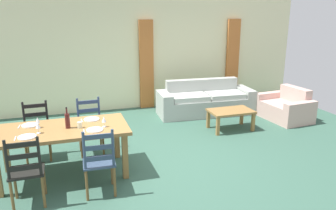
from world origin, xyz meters
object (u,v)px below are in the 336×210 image
armchair_upholstered (286,108)px  dining_chair_near_right (99,162)px  wine_bottle (67,120)px  wine_glass_near_right (104,120)px  dining_chair_near_left (26,171)px  wine_glass_near_left (38,126)px  wine_glass_far_left (38,121)px  couch (205,101)px  coffee_cup_primary (80,125)px  coffee_table (231,113)px  dining_chair_far_right (90,126)px  dining_table (62,134)px  dining_chair_far_left (37,131)px

armchair_upholstered → dining_chair_near_right: bearing=-155.8°
wine_bottle → wine_glass_near_right: bearing=-12.1°
wine_bottle → armchair_upholstered: wine_bottle is taller
wine_glass_near_right → dining_chair_near_left: bearing=-151.1°
wine_glass_near_left → wine_glass_far_left: (-0.02, 0.24, 0.00)m
wine_glass_near_left → armchair_upholstered: size_ratio=0.13×
wine_bottle → couch: size_ratio=0.14×
coffee_cup_primary → coffee_table: bearing=19.5°
wine_glass_far_left → dining_chair_near_right: bearing=-47.6°
dining_chair_near_right → armchair_upholstered: 4.88m
dining_chair_far_right → wine_glass_near_right: bearing=-80.3°
coffee_cup_primary → couch: size_ratio=0.04×
wine_glass_near_left → wine_glass_near_right: (0.91, -0.01, 0.00)m
wine_glass_near_right → couch: size_ratio=0.07×
wine_glass_near_left → coffee_table: size_ratio=0.18×
dining_chair_far_right → coffee_table: (2.88, 0.29, -0.12)m
dining_chair_near_left → couch: bearing=38.4°
dining_table → wine_bottle: wine_bottle is taller
dining_chair_far_right → couch: dining_chair_far_right is taller
dining_table → coffee_table: dining_table is taller
dining_table → couch: couch is taller
coffee_cup_primary → armchair_upholstered: size_ratio=0.07×
dining_table → dining_chair_near_right: dining_chair_near_right is taller
wine_glass_near_left → wine_glass_near_right: 0.91m
dining_chair_near_right → armchair_upholstered: (4.45, 2.00, -0.23)m
armchair_upholstered → wine_glass_far_left: bearing=-167.5°
dining_chair_far_left → wine_glass_near_right: dining_chair_far_left is taller
dining_chair_far_right → wine_glass_near_left: size_ratio=5.96×
dining_chair_far_right → wine_glass_near_right: size_ratio=5.96×
dining_chair_far_right → dining_table: bearing=-121.7°
dining_chair_near_left → wine_glass_near_left: size_ratio=5.96×
dining_chair_near_right → wine_bottle: wine_bottle is taller
wine_glass_far_left → coffee_cup_primary: size_ratio=1.79×
wine_bottle → wine_glass_near_left: 0.41m
dining_chair_near_right → coffee_table: bearing=31.2°
dining_chair_near_right → wine_glass_near_left: 1.04m
dining_table → wine_glass_near_left: 0.39m
dining_chair_far_left → armchair_upholstered: (5.31, 0.51, -0.23)m
armchair_upholstered → coffee_cup_primary: bearing=-163.8°
dining_chair_far_left → wine_glass_near_right: 1.41m
dining_chair_near_left → dining_chair_near_right: (0.90, -0.01, 0.00)m
wine_bottle → wine_glass_far_left: wine_bottle is taller
dining_chair_far_left → dining_chair_far_right: same height
couch → coffee_cup_primary: bearing=-142.7°
dining_chair_near_left → armchair_upholstered: 5.71m
dining_chair_far_right → wine_bottle: size_ratio=3.04×
wine_glass_far_left → dining_chair_near_left: bearing=-98.5°
dining_table → wine_bottle: 0.22m
armchair_upholstered → dining_chair_near_left: bearing=-159.6°
armchair_upholstered → couch: bearing=149.3°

